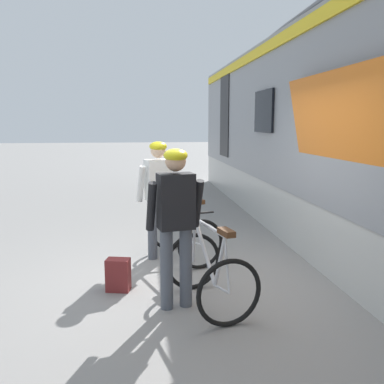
{
  "coord_description": "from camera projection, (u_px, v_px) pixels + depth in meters",
  "views": [
    {
      "loc": [
        -0.7,
        -5.03,
        2.02
      ],
      "look_at": [
        0.05,
        0.77,
        1.05
      ],
      "focal_mm": 38.74,
      "sensor_mm": 36.0,
      "label": 1
    }
  ],
  "objects": [
    {
      "name": "ground_plane",
      "position": [
        195.0,
        282.0,
        5.34
      ],
      "size": [
        80.0,
        80.0,
        0.0
      ],
      "primitive_type": "plane",
      "color": "gray"
    },
    {
      "name": "cyclist_near_in_dark",
      "position": [
        176.0,
        214.0,
        4.45
      ],
      "size": [
        0.65,
        0.38,
        1.76
      ],
      "color": "#4C515B",
      "rests_on": "ground"
    },
    {
      "name": "cyclist_far_in_white",
      "position": [
        159.0,
        189.0,
        6.14
      ],
      "size": [
        0.66,
        0.45,
        1.76
      ],
      "color": "#4C515B",
      "rests_on": "ground"
    },
    {
      "name": "bicycle_near_silver",
      "position": [
        210.0,
        272.0,
        4.58
      ],
      "size": [
        0.93,
        1.2,
        0.99
      ],
      "color": "black",
      "rests_on": "ground"
    },
    {
      "name": "bicycle_far_white",
      "position": [
        185.0,
        233.0,
        6.21
      ],
      "size": [
        1.03,
        1.25,
        0.99
      ],
      "color": "black",
      "rests_on": "ground"
    },
    {
      "name": "backpack_on_platform",
      "position": [
        118.0,
        275.0,
        5.04
      ],
      "size": [
        0.31,
        0.24,
        0.4
      ],
      "primitive_type": "cube",
      "rotation": [
        0.0,
        0.0,
        -0.22
      ],
      "color": "maroon",
      "rests_on": "ground"
    }
  ]
}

